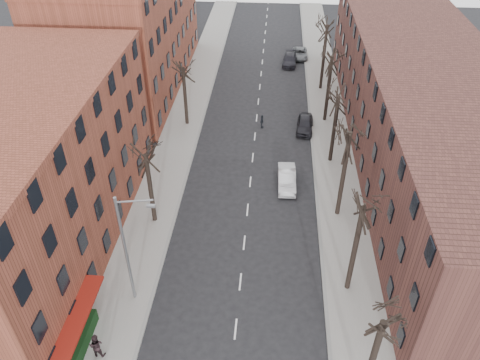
# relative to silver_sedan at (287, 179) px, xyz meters

# --- Properties ---
(sidewalk_left) EXTENTS (4.00, 90.00, 0.15)m
(sidewalk_left) POSITION_rel_silver_sedan_xyz_m (-11.32, 11.25, -0.66)
(sidewalk_left) COLOR gray
(sidewalk_left) RESTS_ON ground
(sidewalk_right) EXTENTS (4.00, 90.00, 0.15)m
(sidewalk_right) POSITION_rel_silver_sedan_xyz_m (4.68, 11.25, -0.66)
(sidewalk_right) COLOR gray
(sidewalk_right) RESTS_ON ground
(building_left_near) EXTENTS (12.00, 26.00, 12.00)m
(building_left_near) POSITION_rel_silver_sedan_xyz_m (-19.32, -8.75, 5.26)
(building_left_near) COLOR brown
(building_left_near) RESTS_ON ground
(building_left_far) EXTENTS (12.00, 28.00, 14.00)m
(building_left_far) POSITION_rel_silver_sedan_xyz_m (-19.32, 20.25, 6.26)
(building_left_far) COLOR brown
(building_left_far) RESTS_ON ground
(building_right) EXTENTS (12.00, 50.00, 10.00)m
(building_right) POSITION_rel_silver_sedan_xyz_m (12.68, 6.25, 4.26)
(building_right) COLOR #502C25
(building_right) RESTS_ON ground
(awning_left) EXTENTS (1.20, 7.00, 0.15)m
(awning_left) POSITION_rel_silver_sedan_xyz_m (-12.72, -17.75, -0.74)
(awning_left) COLOR maroon
(awning_left) RESTS_ON ground
(hedge) EXTENTS (0.80, 6.00, 1.00)m
(hedge) POSITION_rel_silver_sedan_xyz_m (-12.82, -18.75, -0.09)
(hedge) COLOR black
(hedge) RESTS_ON sidewalk_left
(tree_right_b) EXTENTS (5.20, 5.20, 10.80)m
(tree_right_b) POSITION_rel_silver_sedan_xyz_m (4.28, -11.75, -0.74)
(tree_right_b) COLOR black
(tree_right_b) RESTS_ON ground
(tree_right_c) EXTENTS (5.20, 5.20, 11.60)m
(tree_right_c) POSITION_rel_silver_sedan_xyz_m (4.28, -3.75, -0.74)
(tree_right_c) COLOR black
(tree_right_c) RESTS_ON ground
(tree_right_d) EXTENTS (5.20, 5.20, 10.00)m
(tree_right_d) POSITION_rel_silver_sedan_xyz_m (4.28, 4.25, -0.74)
(tree_right_d) COLOR black
(tree_right_d) RESTS_ON ground
(tree_right_e) EXTENTS (5.20, 5.20, 10.80)m
(tree_right_e) POSITION_rel_silver_sedan_xyz_m (4.28, 12.25, -0.74)
(tree_right_e) COLOR black
(tree_right_e) RESTS_ON ground
(tree_right_f) EXTENTS (5.20, 5.20, 11.60)m
(tree_right_f) POSITION_rel_silver_sedan_xyz_m (4.28, 20.25, -0.74)
(tree_right_f) COLOR black
(tree_right_f) RESTS_ON ground
(tree_left_a) EXTENTS (5.20, 5.20, 9.50)m
(tree_left_a) POSITION_rel_silver_sedan_xyz_m (-10.92, -5.75, -0.74)
(tree_left_a) COLOR black
(tree_left_a) RESTS_ON ground
(tree_left_b) EXTENTS (5.20, 5.20, 9.50)m
(tree_left_b) POSITION_rel_silver_sedan_xyz_m (-10.92, 10.25, -0.74)
(tree_left_b) COLOR black
(tree_left_b) RESTS_ON ground
(streetlight) EXTENTS (2.45, 0.22, 9.03)m
(streetlight) POSITION_rel_silver_sedan_xyz_m (-10.35, -13.75, 4.28)
(streetlight) COLOR slate
(streetlight) RESTS_ON ground
(silver_sedan) EXTENTS (1.69, 4.51, 1.47)m
(silver_sedan) POSITION_rel_silver_sedan_xyz_m (0.00, 0.00, 0.00)
(silver_sedan) COLOR silver
(silver_sedan) RESTS_ON ground
(parked_car_near) EXTENTS (2.03, 4.37, 1.45)m
(parked_car_near) POSITION_rel_silver_sedan_xyz_m (1.98, 10.01, -0.01)
(parked_car_near) COLOR black
(parked_car_near) RESTS_ON ground
(parked_car_mid) EXTENTS (2.17, 4.65, 1.31)m
(parked_car_mid) POSITION_rel_silver_sedan_xyz_m (0.48, 27.65, -0.08)
(parked_car_mid) COLOR black
(parked_car_mid) RESTS_ON ground
(parked_car_far) EXTENTS (2.07, 4.37, 1.21)m
(parked_car_far) POSITION_rel_silver_sedan_xyz_m (1.98, 30.20, -0.13)
(parked_car_far) COLOR #565A5E
(parked_car_far) RESTS_ON ground
(pedestrian_b) EXTENTS (0.90, 0.70, 1.83)m
(pedestrian_b) POSITION_rel_silver_sedan_xyz_m (-11.61, -18.31, 0.33)
(pedestrian_b) COLOR black
(pedestrian_b) RESTS_ON sidewalk_left
(pedestrian_crossing) EXTENTS (0.45, 0.92, 1.52)m
(pedestrian_crossing) POSITION_rel_silver_sedan_xyz_m (-2.67, 10.17, 0.03)
(pedestrian_crossing) COLOR black
(pedestrian_crossing) RESTS_ON ground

